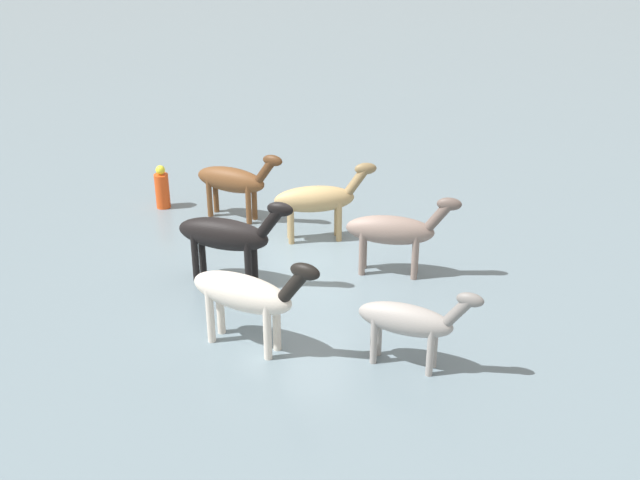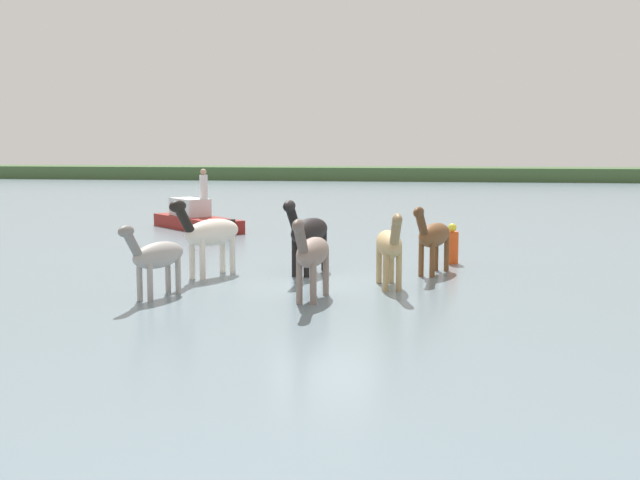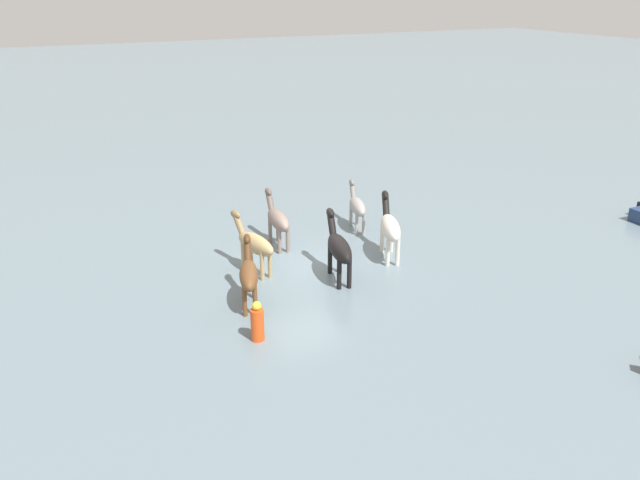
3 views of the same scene
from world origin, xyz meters
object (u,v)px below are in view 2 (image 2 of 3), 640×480
(horse_dark_mare, at_px, (210,233))
(person_boatman_standing, at_px, (204,185))
(horse_chestnut_trailing, at_px, (433,236))
(horse_gray_outer, at_px, (312,253))
(horse_dun_straggler, at_px, (308,232))
(boat_tender_starboard, at_px, (196,221))
(horse_lead, at_px, (157,256))
(buoy_channel_marker, at_px, (452,246))
(horse_pinto_flank, at_px, (389,245))

(horse_dark_mare, distance_m, person_boatman_standing, 11.60)
(horse_chestnut_trailing, bearing_deg, horse_gray_outer, -13.92)
(horse_gray_outer, distance_m, horse_dun_straggler, 3.51)
(horse_dark_mare, relative_size, horse_dun_straggler, 0.99)
(horse_chestnut_trailing, bearing_deg, boat_tender_starboard, -116.62)
(horse_lead, bearing_deg, person_boatman_standing, -150.62)
(horse_gray_outer, bearing_deg, horse_lead, -80.00)
(buoy_channel_marker, bearing_deg, horse_dun_straggler, -147.19)
(horse_pinto_flank, height_order, boat_tender_starboard, horse_pinto_flank)
(horse_dark_mare, height_order, horse_gray_outer, horse_dark_mare)
(horse_gray_outer, bearing_deg, horse_pinto_flank, 143.75)
(person_boatman_standing, distance_m, buoy_channel_marker, 12.44)
(horse_dark_mare, relative_size, horse_lead, 1.17)
(horse_dark_mare, bearing_deg, boat_tender_starboard, -138.41)
(horse_gray_outer, bearing_deg, horse_dark_mare, -125.55)
(horse_dark_mare, height_order, buoy_channel_marker, horse_dark_mare)
(horse_chestnut_trailing, relative_size, person_boatman_standing, 1.96)
(horse_gray_outer, bearing_deg, boat_tender_starboard, -147.88)
(horse_chestnut_trailing, distance_m, buoy_channel_marker, 2.09)
(horse_pinto_flank, bearing_deg, person_boatman_standing, -158.15)
(buoy_channel_marker, bearing_deg, horse_chestnut_trailing, -104.85)
(horse_pinto_flank, distance_m, horse_chestnut_trailing, 2.37)
(horse_gray_outer, relative_size, buoy_channel_marker, 2.12)
(horse_pinto_flank, bearing_deg, horse_lead, -80.07)
(horse_chestnut_trailing, bearing_deg, horse_dark_mare, -58.04)
(horse_pinto_flank, bearing_deg, horse_dark_mare, -113.25)
(horse_gray_outer, relative_size, boat_tender_starboard, 0.53)
(horse_dun_straggler, xyz_separation_m, buoy_channel_marker, (3.73, 2.40, -0.59))
(horse_dun_straggler, height_order, boat_tender_starboard, horse_dun_straggler)
(boat_tender_starboard, height_order, person_boatman_standing, person_boatman_standing)
(horse_pinto_flank, distance_m, person_boatman_standing, 14.44)
(horse_dun_straggler, distance_m, person_boatman_standing, 11.83)
(horse_dun_straggler, bearing_deg, buoy_channel_marker, 136.61)
(horse_chestnut_trailing, relative_size, horse_lead, 1.07)
(horse_pinto_flank, bearing_deg, buoy_channel_marker, 147.60)
(boat_tender_starboard, xyz_separation_m, buoy_channel_marker, (9.88, -7.80, 0.19))
(boat_tender_starboard, bearing_deg, buoy_channel_marker, -173.07)
(horse_gray_outer, height_order, person_boatman_standing, person_boatman_standing)
(horse_chestnut_trailing, bearing_deg, buoy_channel_marker, -175.26)
(horse_pinto_flank, xyz_separation_m, horse_dark_mare, (-4.60, 0.92, 0.10))
(horse_dun_straggler, xyz_separation_m, boat_tender_starboard, (-6.15, 10.20, -0.79))
(person_boatman_standing, bearing_deg, buoy_channel_marker, -39.45)
(horse_lead, bearing_deg, horse_dun_straggler, 160.25)
(horse_lead, bearing_deg, boat_tender_starboard, -149.31)
(horse_chestnut_trailing, relative_size, horse_dun_straggler, 0.90)
(horse_dark_mare, xyz_separation_m, horse_gray_outer, (3.03, -2.66, -0.09))
(horse_dark_mare, xyz_separation_m, horse_lead, (-0.37, -2.91, -0.18))
(horse_chestnut_trailing, bearing_deg, person_boatman_standing, -117.82)
(person_boatman_standing, bearing_deg, horse_dun_straggler, -60.42)
(boat_tender_starboard, bearing_deg, horse_pinto_flank, 170.25)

